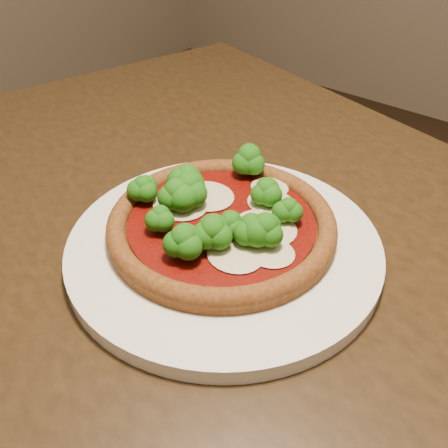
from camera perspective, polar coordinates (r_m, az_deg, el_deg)
The scene contains 3 objects.
dining_table at distance 0.60m, azimuth 4.63°, elevation -12.76°, with size 1.50×1.14×0.75m.
plate at distance 0.56m, azimuth 0.00°, elevation -2.52°, with size 0.35×0.35×0.02m, color white.
pizza at distance 0.55m, azimuth -0.45°, elevation 0.79°, with size 0.26×0.26×0.06m.
Camera 1 is at (0.32, -0.47, 1.12)m, focal length 40.00 mm.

